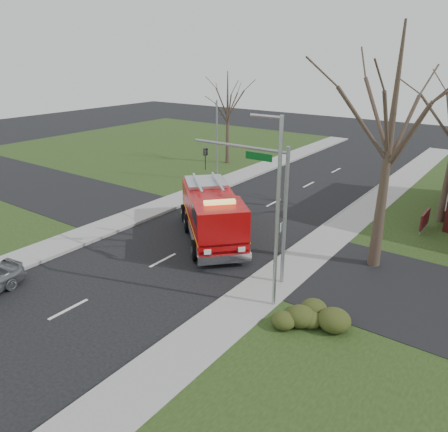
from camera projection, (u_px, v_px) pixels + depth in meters
The scene contains 12 objects.
ground at pixel (163, 260), 23.77m from camera, with size 120.00×120.00×0.00m, color black.
sidewalk_right at pixel (260, 294), 20.32m from camera, with size 2.40×80.00×0.15m, color gray.
sidewalk_left at pixel (90, 233), 27.16m from camera, with size 2.40×80.00×0.15m, color gray.
cross_street_left at pixel (11, 178), 39.11m from camera, with size 30.00×8.00×0.15m, color black.
health_center_sign at pixel (425, 220), 27.14m from camera, with size 0.12×2.00×1.40m.
hedge_corner at pixel (306, 314), 17.85m from camera, with size 2.80×2.00×0.90m, color #273112.
bare_tree_near at pixel (392, 125), 20.47m from camera, with size 6.00×6.00×12.00m.
bare_tree_left at pixel (228, 108), 42.47m from camera, with size 4.50×4.50×9.00m.
traffic_signal_mast at pixel (262, 187), 20.38m from camera, with size 5.29×0.18×6.80m.
streetlight_pole at pixel (276, 210), 17.86m from camera, with size 1.48×0.16×8.40m.
utility_pole_far at pixel (217, 142), 36.89m from camera, with size 0.14×0.14×7.00m, color gray.
fire_engine at pixel (212, 216), 26.01m from camera, with size 7.86×7.65×3.30m.
Camera 1 is at (15.29, -15.35, 10.60)m, focal length 35.00 mm.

